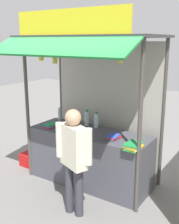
{
  "coord_description": "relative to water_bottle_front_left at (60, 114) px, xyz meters",
  "views": [
    {
      "loc": [
        2.47,
        -3.79,
        2.46
      ],
      "look_at": [
        0.0,
        0.0,
        1.29
      ],
      "focal_mm": 44.58,
      "sensor_mm": 36.0,
      "label": 1
    }
  ],
  "objects": [
    {
      "name": "water_bottle_front_left",
      "position": [
        0.0,
        0.0,
        0.0
      ],
      "size": [
        0.07,
        0.07,
        0.25
      ],
      "color": "silver",
      "rests_on": "stall_counter"
    },
    {
      "name": "vendor_person",
      "position": [
        1.23,
        -1.22,
        -0.11
      ],
      "size": [
        0.6,
        0.35,
        1.57
      ],
      "rotation": [
        0.0,
        0.0,
        -0.4
      ],
      "color": "#383842",
      "rests_on": "ground"
    },
    {
      "name": "magazine_stack_right",
      "position": [
        0.16,
        -0.44,
        -0.09
      ],
      "size": [
        0.2,
        0.3,
        0.06
      ],
      "color": "red",
      "rests_on": "stall_counter"
    },
    {
      "name": "magazine_stack_far_right",
      "position": [
        1.39,
        -0.39,
        -0.09
      ],
      "size": [
        0.21,
        0.27,
        0.05
      ],
      "color": "blue",
      "rests_on": "stall_counter"
    },
    {
      "name": "stall_structure",
      "position": [
        0.9,
        -0.12,
        0.71
      ],
      "size": [
        2.34,
        1.7,
        2.88
      ],
      "color": "#4C4742",
      "rests_on": "ground"
    },
    {
      "name": "stall_counter",
      "position": [
        0.9,
        -0.31,
        -0.59
      ],
      "size": [
        2.14,
        0.76,
        0.94
      ],
      "primitive_type": "cube",
      "color": "#4C4C56",
      "rests_on": "ground"
    },
    {
      "name": "water_bottle_front_right",
      "position": [
        0.64,
        -0.0,
        0.02
      ],
      "size": [
        0.08,
        0.08,
        0.3
      ],
      "color": "silver",
      "rests_on": "stall_counter"
    },
    {
      "name": "water_bottle_center",
      "position": [
        0.86,
        -0.03,
        0.02
      ],
      "size": [
        0.08,
        0.08,
        0.28
      ],
      "color": "silver",
      "rests_on": "stall_counter"
    },
    {
      "name": "banana_bunch_inner_right",
      "position": [
        0.3,
        -0.79,
        1.16
      ],
      "size": [
        0.1,
        0.1,
        0.26
      ],
      "color": "#332D23"
    },
    {
      "name": "magazine_stack_back_left",
      "position": [
        0.64,
        -0.48,
        -0.09
      ],
      "size": [
        0.22,
        0.3,
        0.05
      ],
      "color": "black",
      "rests_on": "stall_counter"
    },
    {
      "name": "ground_plane",
      "position": [
        0.9,
        -0.31,
        -1.06
      ],
      "size": [
        20.0,
        20.0,
        0.0
      ],
      "primitive_type": "plane",
      "color": "slate"
    },
    {
      "name": "plastic_crate",
      "position": [
        -0.46,
        -0.36,
        -0.93
      ],
      "size": [
        0.37,
        0.37,
        0.25
      ],
      "primitive_type": "cube",
      "rotation": [
        0.0,
        0.0,
        -0.03
      ],
      "color": "red",
      "rests_on": "ground"
    },
    {
      "name": "magazine_stack_mid_right",
      "position": [
        1.85,
        -0.61,
        -0.07
      ],
      "size": [
        0.23,
        0.32,
        0.09
      ],
      "color": "green",
      "rests_on": "stall_counter"
    },
    {
      "name": "banana_bunch_rightmost",
      "position": [
        1.7,
        -0.79,
        1.17
      ],
      "size": [
        0.08,
        0.08,
        0.24
      ],
      "color": "#332D23"
    },
    {
      "name": "banana_bunch_leftmost",
      "position": [
        0.58,
        -0.79,
        1.12
      ],
      "size": [
        0.1,
        0.1,
        0.3
      ],
      "color": "#332D23"
    }
  ]
}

